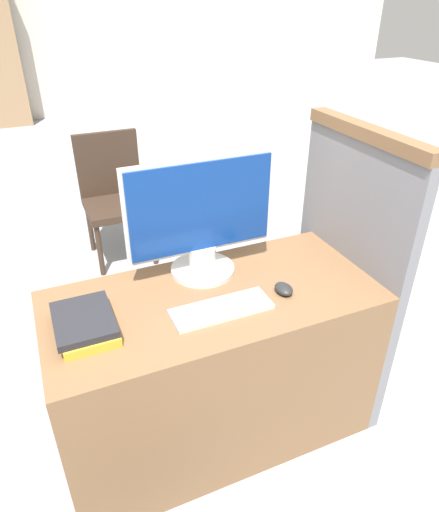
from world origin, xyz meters
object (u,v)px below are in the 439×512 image
at_px(mouse, 284,289).
at_px(far_chair, 114,192).
at_px(monitor, 201,220).
at_px(book_stack, 86,324).
at_px(keyboard, 222,309).

relative_size(mouse, far_chair, 0.10).
bearing_deg(monitor, mouse, -49.57).
relative_size(book_stack, far_chair, 0.30).
relative_size(keyboard, mouse, 4.21).
bearing_deg(monitor, far_chair, 91.98).
bearing_deg(mouse, monitor, 130.43).
xyz_separation_m(keyboard, far_chair, (-0.02, 1.85, -0.25)).
bearing_deg(monitor, book_stack, -158.24).
bearing_deg(keyboard, monitor, 82.69).
height_order(monitor, mouse, monitor).
relative_size(keyboard, far_chair, 0.42).
relative_size(monitor, mouse, 6.86).
distance_m(monitor, keyboard, 0.36).
bearing_deg(book_stack, mouse, -5.27).
relative_size(monitor, book_stack, 2.30).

